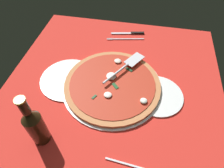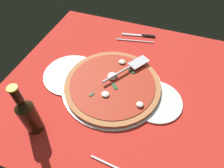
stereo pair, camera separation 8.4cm
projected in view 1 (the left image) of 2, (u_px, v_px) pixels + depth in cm
name	position (u px, v px, depth cm)	size (l,w,h in cm)	color
ground_plane	(114.00, 82.00, 88.16)	(93.63, 93.63, 0.80)	red
checker_pattern	(114.00, 82.00, 87.82)	(93.63, 93.63, 0.10)	silver
pizza_pan	(112.00, 86.00, 85.40)	(42.87, 42.87, 0.96)	silver
dinner_plate_left	(157.00, 95.00, 82.14)	(21.32, 21.32, 1.00)	white
dinner_plate_right	(69.00, 79.00, 87.99)	(25.00, 25.00, 1.00)	white
pizza	(112.00, 84.00, 84.38)	(41.03, 41.03, 3.09)	#C27848
pizza_server	(125.00, 67.00, 87.63)	(15.97, 22.78, 1.00)	silver
place_setting_near	(128.00, 36.00, 108.54)	(21.72, 15.05, 1.40)	white
beer_bottle	(35.00, 125.00, 63.24)	(6.03, 6.03, 23.51)	#302210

